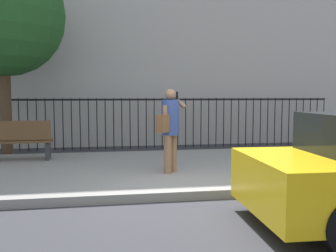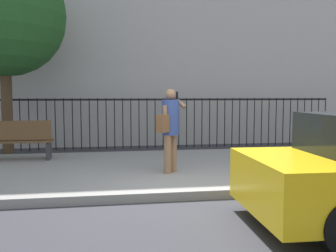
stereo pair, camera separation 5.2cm
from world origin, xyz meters
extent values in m
plane|color=#333338|center=(0.00, 0.00, 0.00)|extent=(60.00, 60.00, 0.00)
cube|color=gray|center=(0.00, 2.20, 0.07)|extent=(28.00, 4.40, 0.15)
cube|color=black|center=(0.00, 5.90, 1.55)|extent=(12.00, 0.04, 0.06)
cylinder|color=black|center=(-4.47, 5.90, 0.80)|extent=(0.03, 0.03, 1.60)
cylinder|color=black|center=(-4.21, 5.90, 0.80)|extent=(0.03, 0.03, 1.60)
cylinder|color=black|center=(-3.96, 5.90, 0.80)|extent=(0.03, 0.03, 1.60)
cylinder|color=black|center=(-3.70, 5.90, 0.80)|extent=(0.03, 0.03, 1.60)
cylinder|color=black|center=(-3.45, 5.90, 0.80)|extent=(0.03, 0.03, 1.60)
cylinder|color=black|center=(-3.19, 5.90, 0.80)|extent=(0.03, 0.03, 1.60)
cylinder|color=black|center=(-2.94, 5.90, 0.80)|extent=(0.03, 0.03, 1.60)
cylinder|color=black|center=(-2.68, 5.90, 0.80)|extent=(0.03, 0.03, 1.60)
cylinder|color=black|center=(-2.43, 5.90, 0.80)|extent=(0.03, 0.03, 1.60)
cylinder|color=black|center=(-2.17, 5.90, 0.80)|extent=(0.03, 0.03, 1.60)
cylinder|color=black|center=(-1.91, 5.90, 0.80)|extent=(0.03, 0.03, 1.60)
cylinder|color=black|center=(-1.66, 5.90, 0.80)|extent=(0.03, 0.03, 1.60)
cylinder|color=black|center=(-1.40, 5.90, 0.80)|extent=(0.03, 0.03, 1.60)
cylinder|color=black|center=(-1.15, 5.90, 0.80)|extent=(0.03, 0.03, 1.60)
cylinder|color=black|center=(-0.89, 5.90, 0.80)|extent=(0.03, 0.03, 1.60)
cylinder|color=black|center=(-0.64, 5.90, 0.80)|extent=(0.03, 0.03, 1.60)
cylinder|color=black|center=(-0.38, 5.90, 0.80)|extent=(0.03, 0.03, 1.60)
cylinder|color=black|center=(-0.13, 5.90, 0.80)|extent=(0.03, 0.03, 1.60)
cylinder|color=black|center=(0.13, 5.90, 0.80)|extent=(0.03, 0.03, 1.60)
cylinder|color=black|center=(0.38, 5.90, 0.80)|extent=(0.03, 0.03, 1.60)
cylinder|color=black|center=(0.64, 5.90, 0.80)|extent=(0.03, 0.03, 1.60)
cylinder|color=black|center=(0.89, 5.90, 0.80)|extent=(0.03, 0.03, 1.60)
cylinder|color=black|center=(1.15, 5.90, 0.80)|extent=(0.03, 0.03, 1.60)
cylinder|color=black|center=(1.40, 5.90, 0.80)|extent=(0.03, 0.03, 1.60)
cylinder|color=black|center=(1.66, 5.90, 0.80)|extent=(0.03, 0.03, 1.60)
cylinder|color=black|center=(1.91, 5.90, 0.80)|extent=(0.03, 0.03, 1.60)
cylinder|color=black|center=(2.17, 5.90, 0.80)|extent=(0.03, 0.03, 1.60)
cylinder|color=black|center=(2.43, 5.90, 0.80)|extent=(0.03, 0.03, 1.60)
cylinder|color=black|center=(2.68, 5.90, 0.80)|extent=(0.03, 0.03, 1.60)
cylinder|color=black|center=(2.94, 5.90, 0.80)|extent=(0.03, 0.03, 1.60)
cylinder|color=black|center=(3.19, 5.90, 0.80)|extent=(0.03, 0.03, 1.60)
cylinder|color=black|center=(3.45, 5.90, 0.80)|extent=(0.03, 0.03, 1.60)
cylinder|color=black|center=(3.70, 5.90, 0.80)|extent=(0.03, 0.03, 1.60)
cylinder|color=black|center=(3.96, 5.90, 0.80)|extent=(0.03, 0.03, 1.60)
cylinder|color=black|center=(4.21, 5.90, 0.80)|extent=(0.03, 0.03, 1.60)
cylinder|color=black|center=(4.47, 5.90, 0.80)|extent=(0.03, 0.03, 1.60)
cylinder|color=black|center=(4.72, 5.90, 0.80)|extent=(0.03, 0.03, 1.60)
cylinder|color=black|center=(4.98, 5.90, 0.80)|extent=(0.03, 0.03, 1.60)
cylinder|color=black|center=(5.23, 5.90, 0.80)|extent=(0.03, 0.03, 1.60)
cylinder|color=black|center=(5.49, 5.90, 0.80)|extent=(0.03, 0.03, 1.60)
cylinder|color=black|center=(5.74, 5.90, 0.80)|extent=(0.03, 0.03, 1.60)
cylinder|color=black|center=(6.00, 5.90, 0.80)|extent=(0.03, 0.03, 1.60)
cylinder|color=black|center=(1.20, -0.60, 0.32)|extent=(0.65, 0.24, 0.64)
cylinder|color=#936B4C|center=(-0.04, 1.57, 0.53)|extent=(0.15, 0.15, 0.76)
cylinder|color=#936B4C|center=(-0.18, 1.42, 0.53)|extent=(0.15, 0.15, 0.76)
cylinder|color=#33478C|center=(-0.11, 1.50, 1.25)|extent=(0.48, 0.48, 0.69)
sphere|color=#936B4C|center=(-0.11, 1.50, 1.71)|extent=(0.21, 0.21, 0.21)
cylinder|color=#936B4C|center=(0.02, 1.65, 1.60)|extent=(0.42, 0.39, 0.38)
cylinder|color=#936B4C|center=(-0.24, 1.35, 1.23)|extent=(0.09, 0.09, 0.53)
cube|color=black|center=(0.03, 1.57, 1.69)|extent=(0.05, 0.06, 0.15)
cube|color=brown|center=(-0.28, 1.30, 1.15)|extent=(0.31, 0.32, 0.34)
cube|color=brown|center=(-3.46, 3.45, 0.60)|extent=(1.60, 0.45, 0.05)
cube|color=brown|center=(-3.46, 3.25, 0.88)|extent=(1.60, 0.06, 0.44)
cube|color=#333338|center=(-2.76, 3.45, 0.35)|extent=(0.08, 0.41, 0.40)
cylinder|color=#4C3823|center=(-3.97, 4.60, 1.44)|extent=(0.28, 0.28, 2.89)
sphere|color=#235623|center=(-3.97, 4.60, 3.76)|extent=(3.17, 3.17, 3.17)
camera|label=1|loc=(-1.34, -5.60, 1.69)|focal=39.11mm
camera|label=2|loc=(-1.29, -5.61, 1.69)|focal=39.11mm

